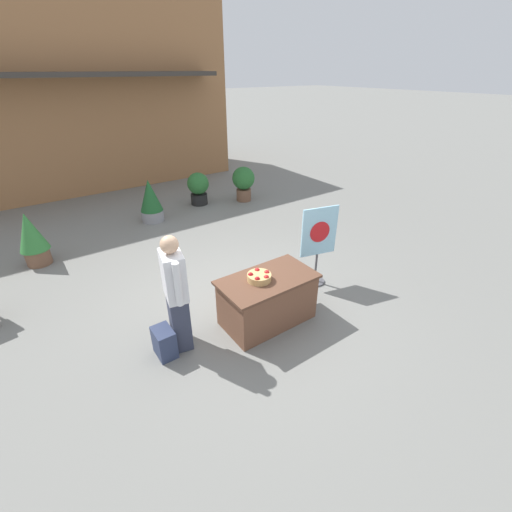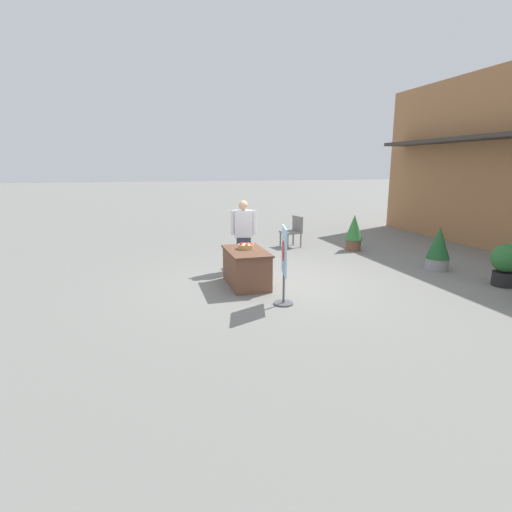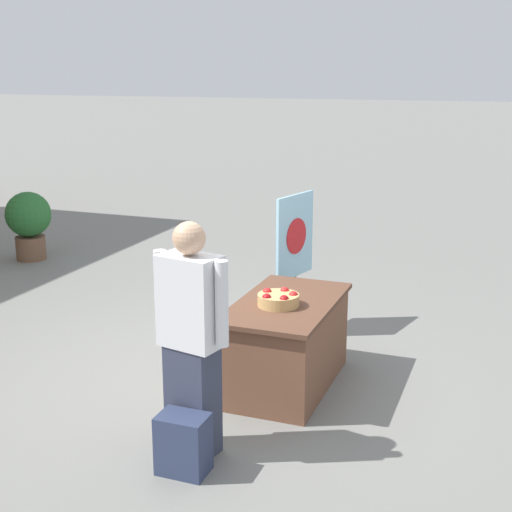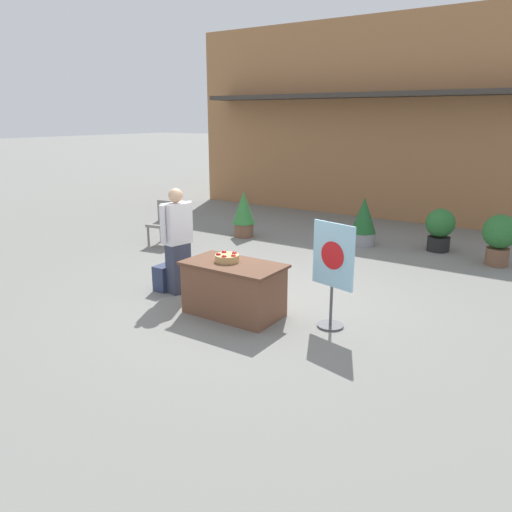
{
  "view_description": "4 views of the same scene",
  "coord_description": "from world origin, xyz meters",
  "px_view_note": "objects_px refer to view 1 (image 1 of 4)",
  "views": [
    {
      "loc": [
        -2.4,
        -4.04,
        3.44
      ],
      "look_at": [
        0.53,
        0.11,
        0.65
      ],
      "focal_mm": 24.0,
      "sensor_mm": 36.0,
      "label": 1
    },
    {
      "loc": [
        8.13,
        -2.72,
        2.5
      ],
      "look_at": [
        0.72,
        -0.65,
        0.76
      ],
      "focal_mm": 28.0,
      "sensor_mm": 36.0,
      "label": 2
    },
    {
      "loc": [
        -5.31,
        -2.5,
        2.68
      ],
      "look_at": [
        0.37,
        -0.35,
        1.08
      ],
      "focal_mm": 50.0,
      "sensor_mm": 36.0,
      "label": 3
    },
    {
      "loc": [
        4.18,
        -6.13,
        2.77
      ],
      "look_at": [
        -0.04,
        0.16,
        0.64
      ],
      "focal_mm": 35.0,
      "sensor_mm": 36.0,
      "label": 4
    }
  ],
  "objects_px": {
    "poster_board": "(318,242)",
    "potted_plant_far_right": "(32,238)",
    "backpack": "(164,342)",
    "potted_plant_near_right": "(151,201)",
    "apple_basket": "(259,277)",
    "potted_plant_far_left": "(198,187)",
    "display_table": "(267,299)",
    "person_visitor": "(176,294)",
    "potted_plant_near_left": "(244,181)"
  },
  "relations": [
    {
      "from": "apple_basket",
      "to": "potted_plant_near_left",
      "type": "distance_m",
      "value": 5.58
    },
    {
      "from": "apple_basket",
      "to": "poster_board",
      "type": "height_order",
      "value": "poster_board"
    },
    {
      "from": "backpack",
      "to": "poster_board",
      "type": "xyz_separation_m",
      "value": [
        2.93,
        0.15,
        0.61
      ]
    },
    {
      "from": "person_visitor",
      "to": "potted_plant_far_left",
      "type": "xyz_separation_m",
      "value": [
        2.82,
        5.01,
        -0.37
      ]
    },
    {
      "from": "person_visitor",
      "to": "potted_plant_near_left",
      "type": "distance_m",
      "value": 6.08
    },
    {
      "from": "potted_plant_far_right",
      "to": "backpack",
      "type": "bearing_deg",
      "value": -73.88
    },
    {
      "from": "apple_basket",
      "to": "potted_plant_far_left",
      "type": "xyz_separation_m",
      "value": [
        1.65,
        5.25,
        -0.32
      ]
    },
    {
      "from": "apple_basket",
      "to": "potted_plant_near_right",
      "type": "relative_size",
      "value": 0.33
    },
    {
      "from": "poster_board",
      "to": "potted_plant_far_right",
      "type": "bearing_deg",
      "value": -118.3
    },
    {
      "from": "potted_plant_near_left",
      "to": "potted_plant_far_right",
      "type": "bearing_deg",
      "value": -171.8
    },
    {
      "from": "apple_basket",
      "to": "backpack",
      "type": "relative_size",
      "value": 0.83
    },
    {
      "from": "apple_basket",
      "to": "potted_plant_near_right",
      "type": "bearing_deg",
      "value": 88.59
    },
    {
      "from": "person_visitor",
      "to": "poster_board",
      "type": "relative_size",
      "value": 1.17
    },
    {
      "from": "backpack",
      "to": "potted_plant_far_right",
      "type": "distance_m",
      "value": 3.99
    },
    {
      "from": "person_visitor",
      "to": "display_table",
      "type": "bearing_deg",
      "value": -0.0
    },
    {
      "from": "potted_plant_near_right",
      "to": "potted_plant_near_left",
      "type": "xyz_separation_m",
      "value": [
        2.75,
        -0.05,
        0.03
      ]
    },
    {
      "from": "person_visitor",
      "to": "potted_plant_near_left",
      "type": "height_order",
      "value": "person_visitor"
    },
    {
      "from": "person_visitor",
      "to": "potted_plant_far_right",
      "type": "xyz_separation_m",
      "value": [
        -1.37,
        3.76,
        -0.29
      ]
    },
    {
      "from": "person_visitor",
      "to": "poster_board",
      "type": "bearing_deg",
      "value": 13.62
    },
    {
      "from": "display_table",
      "to": "apple_basket",
      "type": "height_order",
      "value": "apple_basket"
    },
    {
      "from": "person_visitor",
      "to": "potted_plant_far_left",
      "type": "distance_m",
      "value": 5.76
    },
    {
      "from": "potted_plant_far_left",
      "to": "apple_basket",
      "type": "bearing_deg",
      "value": -107.46
    },
    {
      "from": "potted_plant_near_left",
      "to": "display_table",
      "type": "bearing_deg",
      "value": -119.66
    },
    {
      "from": "display_table",
      "to": "backpack",
      "type": "relative_size",
      "value": 3.41
    },
    {
      "from": "display_table",
      "to": "poster_board",
      "type": "height_order",
      "value": "poster_board"
    },
    {
      "from": "potted_plant_near_right",
      "to": "poster_board",
      "type": "bearing_deg",
      "value": -72.97
    },
    {
      "from": "person_visitor",
      "to": "potted_plant_near_right",
      "type": "bearing_deg",
      "value": 85.83
    },
    {
      "from": "poster_board",
      "to": "potted_plant_far_right",
      "type": "xyz_separation_m",
      "value": [
        -4.03,
        3.66,
        -0.24
      ]
    },
    {
      "from": "display_table",
      "to": "person_visitor",
      "type": "xyz_separation_m",
      "value": [
        -1.3,
        0.26,
        0.48
      ]
    },
    {
      "from": "backpack",
      "to": "potted_plant_near_right",
      "type": "height_order",
      "value": "potted_plant_near_right"
    },
    {
      "from": "potted_plant_far_left",
      "to": "potted_plant_near_right",
      "type": "xyz_separation_m",
      "value": [
        -1.53,
        -0.42,
        0.04
      ]
    },
    {
      "from": "person_visitor",
      "to": "potted_plant_near_left",
      "type": "bearing_deg",
      "value": 59.85
    },
    {
      "from": "backpack",
      "to": "potted_plant_near_right",
      "type": "distance_m",
      "value": 4.9
    },
    {
      "from": "backpack",
      "to": "potted_plant_far_right",
      "type": "relative_size",
      "value": 0.39
    },
    {
      "from": "potted_plant_far_left",
      "to": "display_table",
      "type": "bearing_deg",
      "value": -106.05
    },
    {
      "from": "person_visitor",
      "to": "potted_plant_far_left",
      "type": "relative_size",
      "value": 1.87
    },
    {
      "from": "apple_basket",
      "to": "potted_plant_near_left",
      "type": "height_order",
      "value": "potted_plant_near_left"
    },
    {
      "from": "poster_board",
      "to": "potted_plant_far_left",
      "type": "relative_size",
      "value": 1.59
    },
    {
      "from": "person_visitor",
      "to": "potted_plant_far_right",
      "type": "distance_m",
      "value": 4.01
    },
    {
      "from": "display_table",
      "to": "potted_plant_far_left",
      "type": "distance_m",
      "value": 5.49
    },
    {
      "from": "potted_plant_near_right",
      "to": "backpack",
      "type": "bearing_deg",
      "value": -108.52
    },
    {
      "from": "person_visitor",
      "to": "backpack",
      "type": "bearing_deg",
      "value": -157.75
    },
    {
      "from": "person_visitor",
      "to": "potted_plant_far_right",
      "type": "height_order",
      "value": "person_visitor"
    },
    {
      "from": "display_table",
      "to": "apple_basket",
      "type": "relative_size",
      "value": 4.12
    },
    {
      "from": "potted_plant_far_right",
      "to": "potted_plant_far_left",
      "type": "bearing_deg",
      "value": 16.61
    },
    {
      "from": "backpack",
      "to": "potted_plant_far_left",
      "type": "height_order",
      "value": "potted_plant_far_left"
    },
    {
      "from": "potted_plant_far_right",
      "to": "apple_basket",
      "type": "bearing_deg",
      "value": -57.61
    },
    {
      "from": "apple_basket",
      "to": "potted_plant_near_left",
      "type": "xyz_separation_m",
      "value": [
        2.87,
        4.78,
        -0.25
      ]
    },
    {
      "from": "poster_board",
      "to": "potted_plant_far_left",
      "type": "height_order",
      "value": "poster_board"
    },
    {
      "from": "poster_board",
      "to": "display_table",
      "type": "bearing_deg",
      "value": -61.09
    }
  ]
}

